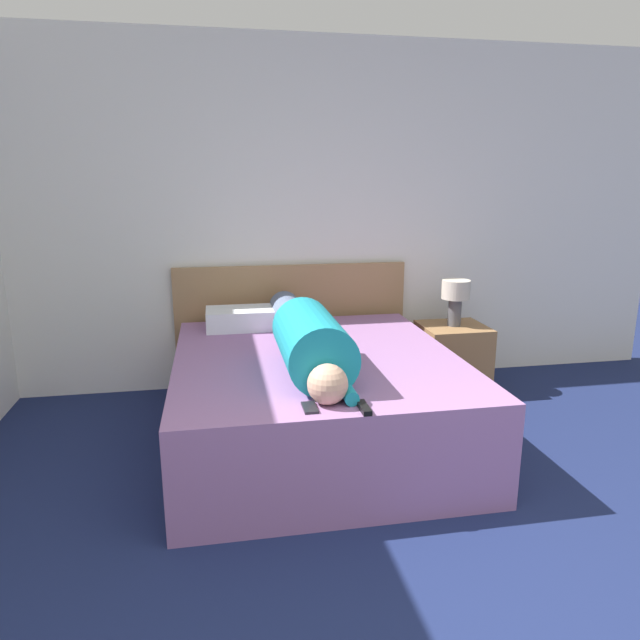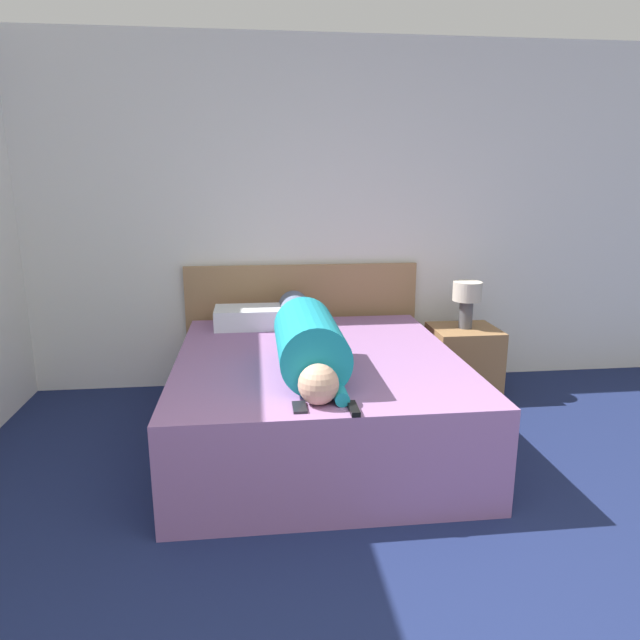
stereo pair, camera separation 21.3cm
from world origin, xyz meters
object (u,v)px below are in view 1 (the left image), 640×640
Objects in this scene: bed at (316,398)px; nightstand at (452,358)px; pillow_near_headboard at (252,318)px; tv_remote at (364,408)px; table_lamp at (456,295)px; person_lying at (306,337)px; cell_phone at (310,408)px.

bed is 3.70× the size of nightstand.
pillow_near_headboard is 4.22× the size of tv_remote.
pillow_near_headboard is at bearing 178.54° from table_lamp.
table_lamp is 1.92m from tv_remote.
nightstand is (1.18, 0.68, -0.02)m from bed.
person_lying is 13.61× the size of cell_phone.
bed is at bearing -64.89° from pillow_near_headboard.
person_lying is (-1.26, -0.80, -0.04)m from table_lamp.
pillow_near_headboard is at bearing 106.94° from person_lying.
pillow_near_headboard is at bearing 104.24° from tv_remote.
pillow_near_headboard is at bearing 115.11° from bed.
pillow_near_headboard is (-1.52, 0.04, 0.37)m from nightstand.
pillow_near_headboard is at bearing 178.54° from nightstand.
table_lamp is 0.55× the size of pillow_near_headboard.
table_lamp reaches higher than bed.
person_lying is at bearing -73.06° from pillow_near_headboard.
cell_phone is at bearing -132.13° from nightstand.
tv_remote is at bearing -13.62° from cell_phone.
nightstand is at bearing -1.46° from pillow_near_headboard.
pillow_near_headboard is (-1.52, 0.04, -0.12)m from table_lamp.
table_lamp is at bearing -104.04° from nightstand.
nightstand is at bearing 29.86° from bed.
cell_phone reaches higher than bed.
tv_remote reaches higher than bed.
nightstand is 0.49m from table_lamp.
bed is at bearing 78.06° from cell_phone.
nightstand is at bearing 32.54° from person_lying.
bed is at bearing 57.81° from person_lying.
person_lying is at bearing -147.46° from table_lamp.
bed is 5.47× the size of table_lamp.
cell_phone is (-0.17, -0.82, 0.29)m from bed.
pillow_near_headboard reaches higher than nightstand.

